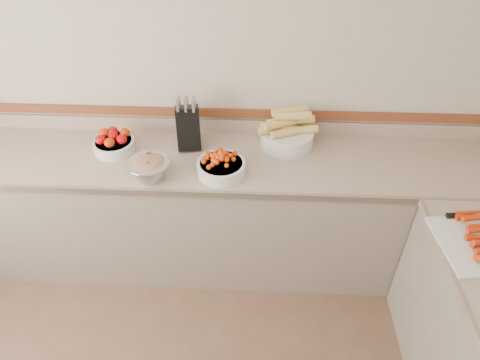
{
  "coord_description": "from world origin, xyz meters",
  "views": [
    {
      "loc": [
        0.44,
        -0.48,
        2.47
      ],
      "look_at": [
        0.35,
        1.35,
        1.0
      ],
      "focal_mm": 32.0,
      "sensor_mm": 36.0,
      "label": 1
    }
  ],
  "objects_px": {
    "rhubarb_bowl": "(149,168)",
    "corn_bowl": "(287,133)",
    "knife_block": "(188,127)",
    "tomato_bowl": "(114,143)",
    "cherry_tomato_bowl": "(221,165)"
  },
  "relations": [
    {
      "from": "rhubarb_bowl",
      "to": "corn_bowl",
      "type": "bearing_deg",
      "value": 25.8
    },
    {
      "from": "knife_block",
      "to": "tomato_bowl",
      "type": "distance_m",
      "value": 0.49
    },
    {
      "from": "cherry_tomato_bowl",
      "to": "rhubarb_bowl",
      "type": "bearing_deg",
      "value": -170.59
    },
    {
      "from": "knife_block",
      "to": "rhubarb_bowl",
      "type": "xyz_separation_m",
      "value": [
        -0.18,
        -0.34,
        -0.07
      ]
    },
    {
      "from": "rhubarb_bowl",
      "to": "cherry_tomato_bowl",
      "type": "bearing_deg",
      "value": 9.41
    },
    {
      "from": "knife_block",
      "to": "corn_bowl",
      "type": "distance_m",
      "value": 0.63
    },
    {
      "from": "knife_block",
      "to": "tomato_bowl",
      "type": "height_order",
      "value": "knife_block"
    },
    {
      "from": "knife_block",
      "to": "cherry_tomato_bowl",
      "type": "height_order",
      "value": "knife_block"
    },
    {
      "from": "tomato_bowl",
      "to": "rhubarb_bowl",
      "type": "relative_size",
      "value": 1.03
    },
    {
      "from": "cherry_tomato_bowl",
      "to": "rhubarb_bowl",
      "type": "distance_m",
      "value": 0.42
    },
    {
      "from": "tomato_bowl",
      "to": "corn_bowl",
      "type": "xyz_separation_m",
      "value": [
        1.1,
        0.12,
        0.03
      ]
    },
    {
      "from": "knife_block",
      "to": "cherry_tomato_bowl",
      "type": "bearing_deg",
      "value": -50.36
    },
    {
      "from": "tomato_bowl",
      "to": "cherry_tomato_bowl",
      "type": "bearing_deg",
      "value": -16.49
    },
    {
      "from": "tomato_bowl",
      "to": "cherry_tomato_bowl",
      "type": "xyz_separation_m",
      "value": [
        0.7,
        -0.21,
        -0.0
      ]
    },
    {
      "from": "corn_bowl",
      "to": "rhubarb_bowl",
      "type": "xyz_separation_m",
      "value": [
        -0.81,
        -0.39,
        -0.02
      ]
    }
  ]
}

